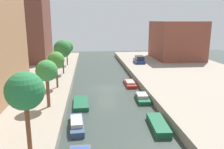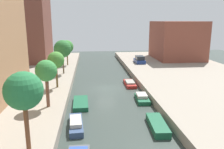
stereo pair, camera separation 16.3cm
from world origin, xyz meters
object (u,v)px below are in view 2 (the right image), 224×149
object	(u,v)px
street_tree_2	(56,60)
low_block_right	(177,40)
street_tree_3	(63,49)
apartment_tower_far	(23,14)
moored_boat_left_1	(76,124)
moored_boat_left_2	(81,103)
street_tree_4	(67,47)
moored_boat_right_1	(158,125)
moored_boat_right_3	(130,83)
street_tree_1	(46,71)
street_tree_0	(24,91)
moored_boat_right_2	(142,98)
parked_car	(140,60)

from	to	relation	value
street_tree_2	low_block_right	bearing A→B (deg)	41.36
low_block_right	street_tree_3	bearing A→B (deg)	-151.37
apartment_tower_far	moored_boat_left_1	distance (m)	35.58
moored_boat_left_1	moored_boat_left_2	size ratio (longest dim) A/B	0.99
street_tree_2	street_tree_4	xyz separation A→B (m)	(-0.00, 15.86, -0.03)
moored_boat_left_2	moored_boat_right_1	bearing A→B (deg)	-42.56
street_tree_2	moored_boat_right_3	world-z (taller)	street_tree_2
street_tree_2	street_tree_1	bearing A→B (deg)	-90.00
low_block_right	street_tree_0	distance (m)	44.53
street_tree_3	moored_boat_left_2	xyz separation A→B (m)	(3.23, -12.70, -4.92)
moored_boat_left_1	moored_boat_right_1	distance (m)	7.59
moored_boat_left_2	moored_boat_right_2	size ratio (longest dim) A/B	1.25
parked_car	moored_boat_right_3	xyz separation A→B (m)	(-4.44, -13.43, -1.32)
moored_boat_left_1	street_tree_0	bearing A→B (deg)	-120.93
street_tree_2	street_tree_4	world-z (taller)	street_tree_4
street_tree_0	street_tree_3	size ratio (longest dim) A/B	0.99
street_tree_3	parked_car	bearing A→B (deg)	29.81
parked_car	moored_boat_right_3	world-z (taller)	parked_car
street_tree_2	moored_boat_left_1	world-z (taller)	street_tree_2
apartment_tower_far	moored_boat_right_1	distance (m)	39.52
apartment_tower_far	street_tree_0	distance (m)	38.23
street_tree_4	moored_boat_left_2	bearing A→B (deg)	-80.97
street_tree_1	street_tree_3	distance (m)	15.41
apartment_tower_far	street_tree_1	bearing A→B (deg)	-71.89
moored_boat_left_2	moored_boat_right_2	world-z (taller)	moored_boat_right_2
moored_boat_left_1	low_block_right	bearing A→B (deg)	55.90
street_tree_0	moored_boat_right_2	xyz separation A→B (m)	(10.78, 11.64, -4.86)
street_tree_1	parked_car	size ratio (longest dim) A/B	1.18
street_tree_1	moored_boat_right_1	bearing A→B (deg)	-20.80
moored_boat_left_2	moored_boat_right_3	size ratio (longest dim) A/B	1.04
moored_boat_right_1	street_tree_3	bearing A→B (deg)	118.48
parked_car	moored_boat_left_2	world-z (taller)	parked_car
moored_boat_left_2	parked_car	bearing A→B (deg)	61.16
moored_boat_right_2	moored_boat_right_3	world-z (taller)	moored_boat_right_2
street_tree_2	street_tree_4	size ratio (longest dim) A/B	0.97
street_tree_3	moored_boat_right_2	bearing A→B (deg)	-47.89
apartment_tower_far	street_tree_1	size ratio (longest dim) A/B	4.10
moored_boat_left_2	street_tree_0	bearing A→B (deg)	-106.54
street_tree_2	moored_boat_left_2	bearing A→B (deg)	-54.00
low_block_right	street_tree_2	world-z (taller)	low_block_right
street_tree_2	parked_car	size ratio (longest dim) A/B	1.16
street_tree_4	moored_boat_left_2	size ratio (longest dim) A/B	1.12
low_block_right	street_tree_3	world-z (taller)	low_block_right
street_tree_0	low_block_right	bearing A→B (deg)	56.31
street_tree_4	street_tree_1	bearing A→B (deg)	-90.00
apartment_tower_far	moored_boat_right_3	world-z (taller)	apartment_tower_far
street_tree_0	moored_boat_right_1	xyz separation A→B (m)	(10.53, 4.16, -4.89)
street_tree_1	moored_boat_left_2	distance (m)	6.17
street_tree_3	parked_car	xyz separation A→B (m)	(14.93, 8.55, -3.54)
parked_car	moored_boat_left_2	xyz separation A→B (m)	(-11.70, -21.26, -1.37)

